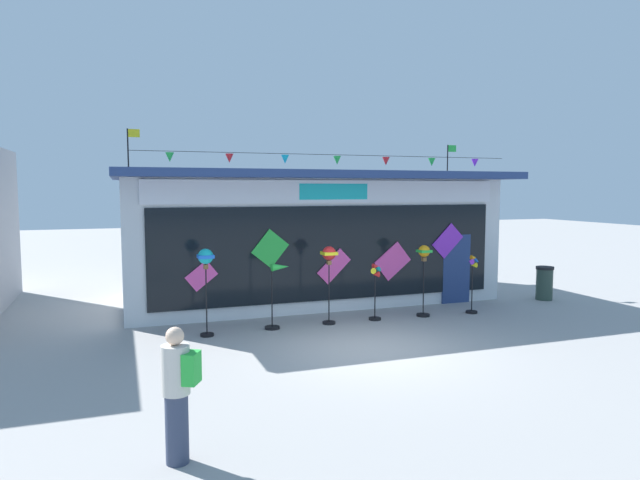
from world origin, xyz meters
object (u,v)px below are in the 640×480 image
object	(u,v)px
wind_spinner_left	(277,287)
wind_spinner_center_right	(376,285)
trash_bin	(544,283)
wind_spinner_right	(424,263)
wind_spinner_far_left	(206,265)
person_near_camera	(178,392)
wind_spinner_center_left	(329,262)
kite_shop_building	(305,234)
wind_spinner_far_right	(473,278)

from	to	relation	value
wind_spinner_left	wind_spinner_center_right	world-z (taller)	wind_spinner_left
wind_spinner_center_right	trash_bin	xyz separation A→B (m)	(5.92, 0.69, -0.40)
wind_spinner_left	wind_spinner_right	size ratio (longest dim) A/B	0.84
wind_spinner_left	wind_spinner_center_right	distance (m)	2.56
wind_spinner_far_left	person_near_camera	distance (m)	5.97
wind_spinner_center_left	wind_spinner_center_right	world-z (taller)	wind_spinner_center_left
kite_shop_building	person_near_camera	distance (m)	10.74
wind_spinner_center_left	wind_spinner_far_right	xyz separation A→B (m)	(4.03, -0.18, -0.57)
trash_bin	person_near_camera	bearing A→B (deg)	-149.75
wind_spinner_left	person_near_camera	xyz separation A→B (m)	(-2.87, -5.95, -0.10)
wind_spinner_center_right	person_near_camera	size ratio (longest dim) A/B	0.87
wind_spinner_far_left	wind_spinner_right	world-z (taller)	wind_spinner_far_left
wind_spinner_far_right	trash_bin	xyz separation A→B (m)	(3.13, 0.85, -0.46)
wind_spinner_right	wind_spinner_left	bearing A→B (deg)	179.40
wind_spinner_left	wind_spinner_right	distance (m)	3.95
wind_spinner_far_left	person_near_camera	bearing A→B (deg)	-101.46
wind_spinner_far_right	wind_spinner_center_left	bearing A→B (deg)	177.41
trash_bin	wind_spinner_far_right	bearing A→B (deg)	-164.87
wind_spinner_far_left	wind_spinner_center_left	distance (m)	3.01
wind_spinner_far_left	wind_spinner_center_right	xyz separation A→B (m)	(4.25, 0.12, -0.70)
wind_spinner_left	person_near_camera	bearing A→B (deg)	-115.73
wind_spinner_center_left	wind_spinner_right	bearing A→B (deg)	-0.98
kite_shop_building	wind_spinner_right	world-z (taller)	kite_shop_building
wind_spinner_center_left	wind_spinner_far_left	bearing A→B (deg)	-177.31
wind_spinner_left	wind_spinner_center_left	xyz separation A→B (m)	(1.31, 0.00, 0.55)
wind_spinner_left	wind_spinner_far_right	world-z (taller)	wind_spinner_far_right
kite_shop_building	wind_spinner_left	bearing A→B (deg)	-117.28
wind_spinner_far_left	trash_bin	distance (m)	10.26
wind_spinner_left	kite_shop_building	bearing A→B (deg)	62.72
person_near_camera	wind_spinner_far_left	bearing A→B (deg)	-163.21
wind_spinner_far_left	wind_spinner_center_right	distance (m)	4.31
trash_bin	wind_spinner_left	bearing A→B (deg)	-175.49
wind_spinner_center_right	kite_shop_building	bearing A→B (deg)	100.63
wind_spinner_left	person_near_camera	distance (m)	6.60
wind_spinner_center_left	trash_bin	world-z (taller)	wind_spinner_center_left
wind_spinner_center_right	wind_spinner_right	size ratio (longest dim) A/B	0.78
kite_shop_building	wind_spinner_far_right	distance (m)	5.25
wind_spinner_right	wind_spinner_center_left	bearing A→B (deg)	179.02
wind_spinner_far_right	wind_spinner_far_left	bearing A→B (deg)	179.67
wind_spinner_right	trash_bin	size ratio (longest dim) A/B	1.87
wind_spinner_center_right	wind_spinner_far_right	distance (m)	2.79
kite_shop_building	wind_spinner_right	distance (m)	4.24
wind_spinner_center_left	trash_bin	xyz separation A→B (m)	(7.16, 0.66, -1.03)
wind_spinner_left	wind_spinner_far_right	bearing A→B (deg)	-1.92
wind_spinner_center_left	wind_spinner_right	distance (m)	2.62
wind_spinner_far_left	wind_spinner_right	distance (m)	5.62
kite_shop_building	wind_spinner_far_right	world-z (taller)	kite_shop_building
wind_spinner_far_left	wind_spinner_left	xyz separation A→B (m)	(1.69, 0.14, -0.63)
wind_spinner_far_left	trash_bin	xyz separation A→B (m)	(10.17, 0.81, -1.11)
wind_spinner_center_right	wind_spinner_far_left	bearing A→B (deg)	-178.39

